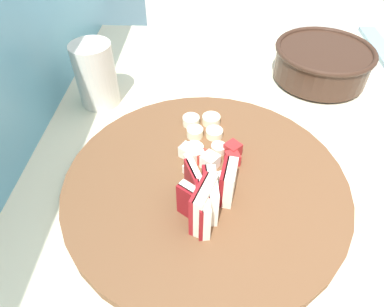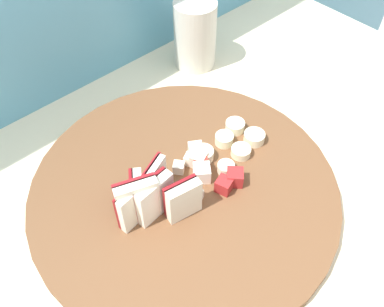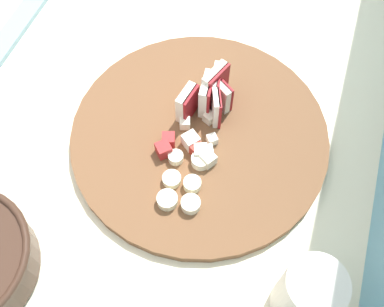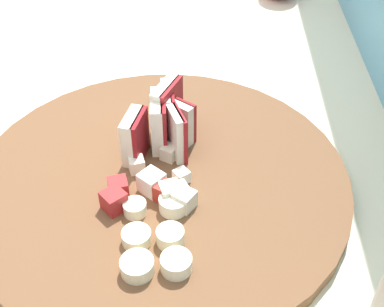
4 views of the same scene
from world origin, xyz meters
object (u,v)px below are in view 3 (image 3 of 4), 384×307
at_px(banana_slice_rows, 184,182).
at_px(small_jar, 307,295).
at_px(apple_wedge_fan, 210,94).
at_px(apple_dice_pile, 191,144).
at_px(cutting_board, 199,135).

relative_size(banana_slice_rows, small_jar, 0.91).
distance_m(apple_wedge_fan, small_jar, 0.32).
bearing_deg(banana_slice_rows, apple_dice_pile, -170.61).
bearing_deg(small_jar, banana_slice_rows, -119.34).
bearing_deg(small_jar, cutting_board, -135.24).
xyz_separation_m(apple_wedge_fan, banana_slice_rows, (0.15, 0.01, -0.02)).
bearing_deg(banana_slice_rows, cutting_board, -176.06).
xyz_separation_m(cutting_board, small_jar, (0.20, 0.20, 0.05)).
bearing_deg(cutting_board, apple_dice_pile, -7.47).
relative_size(cutting_board, banana_slice_rows, 3.85).
bearing_deg(cutting_board, banana_slice_rows, 3.94).
distance_m(cutting_board, small_jar, 0.28).
bearing_deg(apple_wedge_fan, banana_slice_rows, 2.82).
relative_size(apple_dice_pile, banana_slice_rows, 0.99).
bearing_deg(apple_wedge_fan, cutting_board, 0.90).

